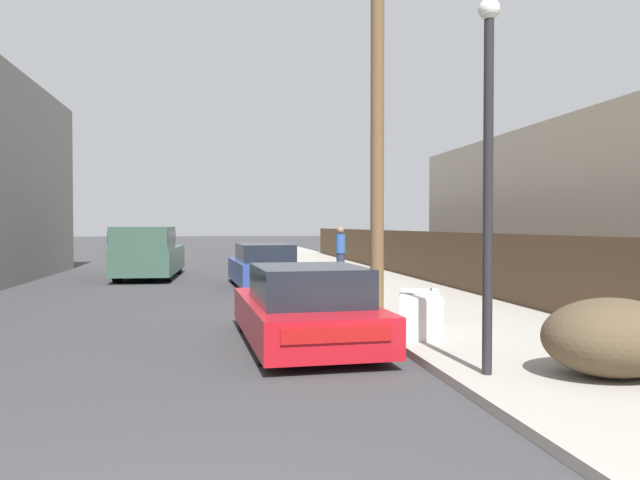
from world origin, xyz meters
The scene contains 10 objects.
sidewalk_curb centered at (5.30, 23.50, 0.06)m, with size 4.20×63.00×0.12m, color #9E998E.
discarded_fridge centered at (3.82, 7.12, 0.46)m, with size 1.15×1.76×0.70m.
parked_sports_car_red centered at (1.85, 7.01, 0.59)m, with size 2.11×4.53×1.29m.
car_parked_mid centered at (1.92, 16.65, 0.64)m, with size 2.13×4.76×1.35m.
pickup_truck centered at (-1.97, 20.23, 0.94)m, with size 2.22×5.65×1.88m.
utility_pole centered at (3.85, 10.09, 4.24)m, with size 1.80×0.29×8.00m.
street_lamp centered at (3.68, 4.21, 2.76)m, with size 0.26×0.26×4.53m.
brush_pile centered at (5.10, 3.85, 0.59)m, with size 1.69×1.41×0.94m.
wooden_fence centered at (7.25, 17.95, 0.93)m, with size 0.08×38.86×1.62m, color brown.
pedestrian centered at (4.72, 18.36, 1.03)m, with size 0.34×0.34×1.76m.
Camera 1 is at (0.43, -2.88, 1.93)m, focal length 35.00 mm.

